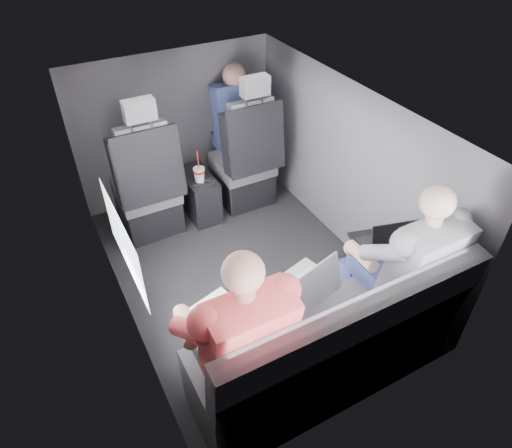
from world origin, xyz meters
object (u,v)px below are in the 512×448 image
laptop_silver (307,284)px  laptop_black (385,241)px  passenger_rear_right (403,264)px  center_console (199,195)px  rear_bench (327,348)px  front_seat_left (148,192)px  laptop_white (216,317)px  front_seat_right (246,165)px  soda_cup (199,174)px  passenger_front_right (235,117)px  passenger_rear_left (236,335)px

laptop_silver → laptop_black: bearing=7.2°
passenger_rear_right → center_console: bearing=107.5°
center_console → laptop_black: size_ratio=1.24×
rear_bench → passenger_rear_right: passenger_rear_right is taller
front_seat_left → rear_bench: size_ratio=0.79×
laptop_white → passenger_rear_right: passenger_rear_right is taller
front_seat_right → soda_cup: bearing=-172.5°
soda_cup → passenger_rear_right: passenger_rear_right is taller
front_seat_right → center_console: 0.49m
laptop_white → laptop_silver: laptop_silver is taller
laptop_silver → passenger_front_right: 1.99m
front_seat_right → rear_bench: 1.96m
center_console → soda_cup: soda_cup is taller
front_seat_left → rear_bench: front_seat_left is taller
passenger_rear_left → soda_cup: bearing=73.5°
soda_cup → rear_bench: bearing=-89.5°
front_seat_left → passenger_rear_left: 1.83m
front_seat_right → laptop_white: front_seat_right is taller
soda_cup → laptop_white: bearing=-109.4°
laptop_silver → passenger_front_right: size_ratio=0.52×
center_console → front_seat_left: bearing=-174.9°
laptop_silver → front_seat_right: bearing=74.5°
laptop_black → front_seat_right: bearing=96.6°
center_console → laptop_silver: size_ratio=1.18×
rear_bench → front_seat_right: bearing=76.7°
passenger_rear_right → laptop_silver: bearing=166.8°
laptop_silver → passenger_front_right: (0.50, 1.93, 0.11)m
front_seat_left → laptop_black: front_seat_left is taller
front_seat_left → passenger_rear_left: (-0.09, -1.81, 0.25)m
passenger_rear_left → passenger_rear_right: 1.12m
front_seat_right → center_console: size_ratio=2.64×
front_seat_right → laptop_black: (0.18, -1.59, 0.23)m
center_console → laptop_white: bearing=-108.8°
front_seat_right → rear_bench: size_ratio=0.79×
laptop_black → passenger_rear_left: passenger_rear_left is taller
laptop_black → soda_cup: bearing=113.1°
laptop_black → passenger_rear_right: passenger_rear_right is taller
passenger_front_right → laptop_black: bearing=-85.4°
soda_cup → passenger_front_right: (0.50, 0.32, 0.27)m
front_seat_right → soda_cup: front_seat_right is taller
front_seat_right → passenger_rear_right: size_ratio=1.01×
laptop_black → passenger_front_right: bearing=94.6°
front_seat_left → laptop_silver: 1.74m
passenger_rear_left → passenger_front_right: bearing=63.7°
passenger_rear_left → passenger_rear_right: passenger_rear_left is taller
soda_cup → laptop_white: laptop_white is taller
laptop_white → passenger_rear_left: size_ratio=0.31×
soda_cup → laptop_white: 1.68m
rear_bench → laptop_silver: rear_bench is taller
rear_bench → front_seat_left: bearing=103.3°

